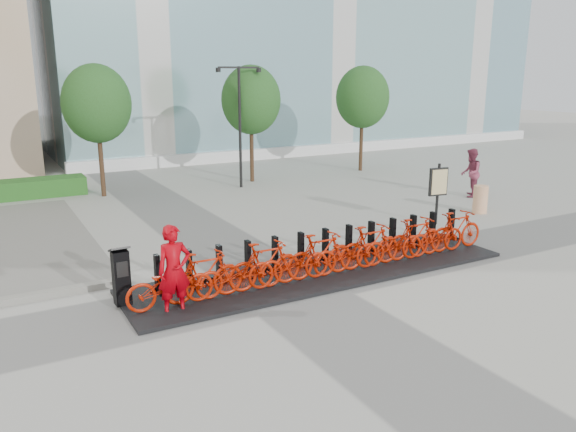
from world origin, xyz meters
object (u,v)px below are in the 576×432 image
bike_0 (170,284)px  construction_barrel (480,199)px  kiosk (121,276)px  worker_red (174,270)px  pedestrian (471,173)px  map_sign (438,184)px

bike_0 → construction_barrel: bike_0 is taller
kiosk → worker_red: (0.86, -0.83, 0.24)m
pedestrian → map_sign: bearing=-9.9°
construction_barrel → bike_0: bearing=-166.6°
worker_red → map_sign: size_ratio=0.94×
construction_barrel → map_sign: bearing=-170.3°
bike_0 → kiosk: 1.03m
kiosk → construction_barrel: bearing=7.6°
bike_0 → construction_barrel: bearing=-76.6°
kiosk → map_sign: (10.37, 1.83, 0.62)m
kiosk → construction_barrel: size_ratio=1.32×
kiosk → map_sign: map_sign is taller
kiosk → map_sign: size_ratio=0.64×
pedestrian → construction_barrel: bearing=9.8°
kiosk → worker_red: size_ratio=0.69×
map_sign → bike_0: bearing=-157.1°
kiosk → worker_red: bearing=-46.6°
worker_red → map_sign: bearing=15.2°
worker_red → map_sign: map_sign is taller
bike_0 → construction_barrel: 12.30m
worker_red → pedestrian: pedestrian is taller
kiosk → pedestrian: 15.11m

